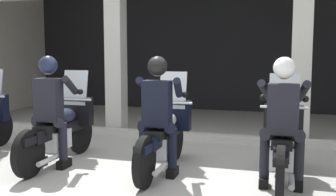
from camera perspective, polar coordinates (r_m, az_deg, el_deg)
The scene contains 9 objects.
ground_plane at distance 8.41m, azimuth 4.80°, elevation -4.82°, with size 80.00×80.00×0.00m, color #999993.
station_building at distance 10.18m, azimuth 7.27°, elevation 9.27°, with size 12.02×4.12×3.35m.
kerb_strip at distance 7.76m, azimuth 3.95°, elevation -5.32°, with size 11.52×0.24×0.12m, color #B7B5AD.
motorcycle_left at distance 6.37m, azimuth -14.43°, elevation -4.12°, with size 0.62×2.04×1.35m.
police_officer_left at distance 6.06m, azimuth -15.92°, elevation -0.51°, with size 0.63×0.61×1.58m.
motorcycle_center at distance 5.77m, azimuth -0.50°, elevation -5.00°, with size 0.62×2.04×1.35m.
police_officer_center at distance 5.43m, azimuth -1.39°, elevation -1.05°, with size 0.63×0.61×1.58m.
motorcycle_right at distance 5.47m, azimuth 15.45°, elevation -5.90°, with size 0.62×2.04×1.35m.
police_officer_right at distance 5.11m, azimuth 15.52°, elevation -1.77°, with size 0.63×0.61×1.58m.
Camera 1 is at (1.65, -5.08, 1.66)m, focal length 44.38 mm.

